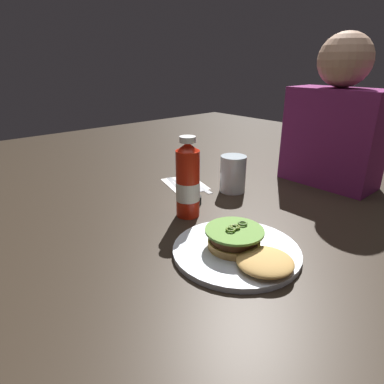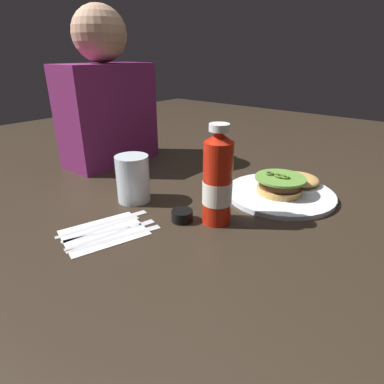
{
  "view_description": "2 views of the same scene",
  "coord_description": "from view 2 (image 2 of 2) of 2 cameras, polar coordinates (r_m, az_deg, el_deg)",
  "views": [
    {
      "loc": [
        0.59,
        -0.61,
        0.42
      ],
      "look_at": [
        -0.07,
        -0.03,
        0.07
      ],
      "focal_mm": 31.07,
      "sensor_mm": 36.0,
      "label": 1
    },
    {
      "loc": [
        -0.63,
        -0.42,
        0.37
      ],
      "look_at": [
        -0.1,
        0.02,
        0.07
      ],
      "focal_mm": 30.0,
      "sensor_mm": 36.0,
      "label": 2
    }
  ],
  "objects": [
    {
      "name": "ketchup_bottle",
      "position": [
        0.72,
        4.56,
        1.96
      ],
      "size": [
        0.07,
        0.07,
        0.23
      ],
      "color": "red",
      "rests_on": "ground_plane"
    },
    {
      "name": "napkin",
      "position": [
        0.74,
        -15.38,
        -6.92
      ],
      "size": [
        0.2,
        0.17,
        0.0
      ],
      "primitive_type": "cube",
      "rotation": [
        0.0,
        0.0,
        -0.3
      ],
      "color": "white",
      "rests_on": "ground_plane"
    },
    {
      "name": "ground_plane",
      "position": [
        0.84,
        5.22,
        -2.42
      ],
      "size": [
        3.0,
        3.0,
        0.0
      ],
      "primitive_type": "plane",
      "color": "#2C2319"
    },
    {
      "name": "condiment_cup",
      "position": [
        0.76,
        -1.76,
        -4.22
      ],
      "size": [
        0.05,
        0.05,
        0.03
      ],
      "primitive_type": "cylinder",
      "color": "black",
      "rests_on": "ground_plane"
    },
    {
      "name": "steak_knife",
      "position": [
        0.78,
        -14.46,
        -4.96
      ],
      "size": [
        0.21,
        0.07,
        0.0
      ],
      "color": "silver",
      "rests_on": "napkin"
    },
    {
      "name": "dinner_plate",
      "position": [
        0.92,
        15.32,
        -0.32
      ],
      "size": [
        0.3,
        0.3,
        0.01
      ],
      "primitive_type": "cylinder",
      "color": "white",
      "rests_on": "ground_plane"
    },
    {
      "name": "diner_person",
      "position": [
        1.17,
        -15.04,
        15.94
      ],
      "size": [
        0.32,
        0.17,
        0.51
      ],
      "color": "#76225D",
      "rests_on": "ground_plane"
    },
    {
      "name": "fork_utensil",
      "position": [
        0.76,
        -14.61,
        -5.66
      ],
      "size": [
        0.18,
        0.05,
        0.0
      ],
      "color": "silver",
      "rests_on": "napkin"
    },
    {
      "name": "water_glass",
      "position": [
        0.86,
        -10.45,
        2.35
      ],
      "size": [
        0.09,
        0.09,
        0.12
      ],
      "primitive_type": "cylinder",
      "color": "silver",
      "rests_on": "ground_plane"
    },
    {
      "name": "burger_sandwich",
      "position": [
        0.93,
        16.48,
        1.61
      ],
      "size": [
        0.23,
        0.14,
        0.05
      ],
      "color": "tan",
      "rests_on": "dinner_plate"
    },
    {
      "name": "butter_knife",
      "position": [
        0.71,
        -12.4,
        -7.54
      ],
      "size": [
        0.2,
        0.08,
        0.0
      ],
      "color": "silver",
      "rests_on": "napkin"
    },
    {
      "name": "table_knife",
      "position": [
        0.73,
        -13.03,
        -6.77
      ],
      "size": [
        0.2,
        0.06,
        0.0
      ],
      "color": "silver",
      "rests_on": "napkin"
    },
    {
      "name": "spoon_utensil",
      "position": [
        0.74,
        -13.3,
        -6.26
      ],
      "size": [
        0.17,
        0.08,
        0.0
      ],
      "color": "silver",
      "rests_on": "napkin"
    }
  ]
}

